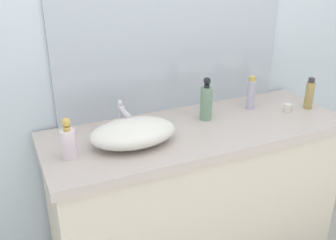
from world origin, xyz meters
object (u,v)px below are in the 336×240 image
at_px(perfume_bottle, 68,141).
at_px(candle_jar, 288,108).
at_px(sink_basin, 133,133).
at_px(soap_dispenser, 206,102).
at_px(lotion_bottle, 309,94).
at_px(spray_can, 251,93).

height_order(perfume_bottle, candle_jar, perfume_bottle).
distance_m(sink_basin, soap_dispenser, 0.46).
relative_size(lotion_bottle, spray_can, 0.95).
height_order(lotion_bottle, candle_jar, lotion_bottle).
xyz_separation_m(soap_dispenser, candle_jar, (0.46, -0.10, -0.08)).
height_order(soap_dispenser, spray_can, soap_dispenser).
bearing_deg(spray_can, perfume_bottle, -171.99).
distance_m(lotion_bottle, candle_jar, 0.15).
distance_m(sink_basin, candle_jar, 0.91).
xyz_separation_m(soap_dispenser, spray_can, (0.30, 0.03, -0.01)).
distance_m(spray_can, candle_jar, 0.22).
bearing_deg(spray_can, sink_basin, -169.49).
bearing_deg(soap_dispenser, candle_jar, -11.93).
bearing_deg(sink_basin, soap_dispenser, 14.10).
bearing_deg(perfume_bottle, sink_basin, 1.57).
xyz_separation_m(lotion_bottle, candle_jar, (-0.14, 0.01, -0.06)).
height_order(soap_dispenser, candle_jar, soap_dispenser).
xyz_separation_m(perfume_bottle, candle_jar, (1.20, 0.02, -0.05)).
xyz_separation_m(soap_dispenser, lotion_bottle, (0.60, -0.10, -0.02)).
height_order(spray_can, candle_jar, spray_can).
bearing_deg(sink_basin, spray_can, 10.51).
relative_size(soap_dispenser, candle_jar, 5.19).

